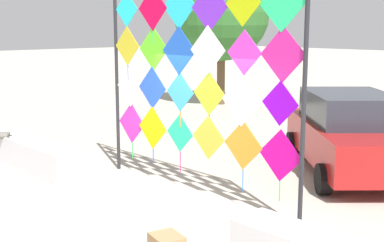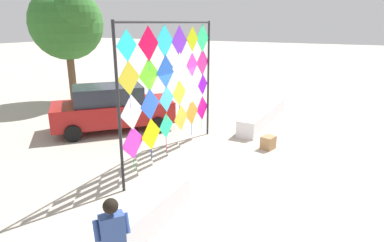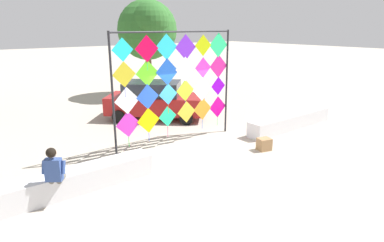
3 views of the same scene
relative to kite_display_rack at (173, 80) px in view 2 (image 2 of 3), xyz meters
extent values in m
plane|color=#ADA393|center=(0.22, -1.11, -2.31)|extent=(120.00, 120.00, 0.00)
cube|color=silver|center=(-4.23, -1.33, -2.01)|extent=(4.45, 0.63, 0.60)
cube|color=silver|center=(4.67, -1.33, -2.01)|extent=(4.45, 0.63, 0.60)
cylinder|color=#232328|center=(-2.33, -0.02, -0.36)|extent=(0.07, 0.07, 3.89)
cylinder|color=#232328|center=(2.33, 0.02, -0.36)|extent=(0.07, 0.07, 3.89)
cylinder|color=#232328|center=(0.00, 0.00, 1.53)|extent=(4.66, 0.09, 0.06)
cube|color=#D82DC2|center=(-1.87, 0.00, -1.25)|extent=(0.84, 0.02, 0.84)
cylinder|color=#16E532|center=(-1.87, 0.01, -1.83)|extent=(0.02, 0.02, 0.32)
cube|color=yellow|center=(-1.15, -0.02, -1.25)|extent=(0.84, 0.02, 0.84)
cylinder|color=blue|center=(-1.15, -0.01, -1.81)|extent=(0.02, 0.02, 0.30)
cube|color=#1EDA91|center=(-0.39, 0.01, -1.24)|extent=(0.71, 0.02, 0.71)
cylinder|color=#E51667|center=(-0.39, 0.02, -1.79)|extent=(0.02, 0.02, 0.39)
cube|color=gold|center=(0.39, -0.02, -1.20)|extent=(0.78, 0.02, 0.78)
cube|color=orange|center=(1.16, 0.03, -1.22)|extent=(0.83, 0.02, 0.83)
cylinder|color=blue|center=(1.16, 0.04, -1.82)|extent=(0.02, 0.02, 0.37)
cube|color=#CF0686|center=(1.92, 0.03, -1.26)|extent=(0.83, 0.02, 0.83)
cylinder|color=#16E562|center=(1.92, 0.04, -1.83)|extent=(0.02, 0.02, 0.33)
cube|color=white|center=(-1.87, -0.02, -0.49)|extent=(0.85, 0.02, 0.85)
cube|color=blue|center=(-1.15, -0.02, -0.46)|extent=(0.82, 0.02, 0.82)
cube|color=#35A1E0|center=(-0.36, -0.01, -0.47)|extent=(0.72, 0.02, 0.72)
cylinder|color=orange|center=(-0.36, 0.00, -0.98)|extent=(0.02, 0.02, 0.29)
cube|color=#A5D324|center=(0.37, 0.01, -0.44)|extent=(0.75, 0.02, 0.75)
cylinder|color=#4D16E5|center=(0.37, 0.02, -0.96)|extent=(0.02, 0.02, 0.29)
cube|color=white|center=(1.12, 0.02, -0.48)|extent=(0.86, 0.02, 0.86)
cube|color=#7D05CF|center=(1.90, 0.01, -0.45)|extent=(0.69, 0.02, 0.69)
cube|color=gold|center=(-1.92, -0.03, 0.32)|extent=(0.78, 0.02, 0.78)
cylinder|color=#162CE5|center=(-1.92, -0.02, -0.22)|extent=(0.02, 0.02, 0.30)
cube|color=#60E922|center=(-1.12, -0.01, 0.29)|extent=(0.83, 0.02, 0.83)
cube|color=blue|center=(-0.37, -0.01, 0.27)|extent=(0.88, 0.02, 0.88)
cylinder|color=gold|center=(-0.37, 0.00, -0.32)|extent=(0.02, 0.02, 0.31)
cube|color=white|center=(0.36, -0.01, 0.31)|extent=(0.83, 0.02, 0.83)
cube|color=#F434CB|center=(1.16, 0.02, 0.29)|extent=(0.72, 0.02, 0.72)
cube|color=#D91F8F|center=(1.91, 0.03, 0.29)|extent=(0.85, 0.02, 0.85)
cylinder|color=#16E569|center=(1.91, 0.04, -0.37)|extent=(0.02, 0.02, 0.46)
cube|color=#1FE3EE|center=(-1.93, -0.02, 1.04)|extent=(0.70, 0.02, 0.70)
cylinder|color=red|center=(-1.93, -0.01, 0.50)|extent=(0.02, 0.02, 0.38)
cube|color=#E6053B|center=(-1.11, -0.02, 1.04)|extent=(0.83, 0.02, 0.83)
cylinder|color=#16E5B3|center=(-1.11, -0.01, 0.50)|extent=(0.02, 0.02, 0.25)
cube|color=#24D4EC|center=(-0.38, 0.00, 1.06)|extent=(0.84, 0.02, 0.84)
cylinder|color=red|center=(-0.38, 0.01, 0.49)|extent=(0.02, 0.02, 0.30)
cube|color=#7328DE|center=(0.39, 0.00, 1.02)|extent=(0.85, 0.02, 0.85)
cylinder|color=#90E516|center=(0.39, 0.01, 0.47)|extent=(0.02, 0.02, 0.26)
cube|color=#BDD20C|center=(1.14, -0.01, 1.06)|extent=(0.73, 0.02, 0.73)
cube|color=#29F086|center=(1.88, 0.02, 1.05)|extent=(0.87, 0.02, 0.87)
cylinder|color=#666056|center=(-4.46, -1.68, -1.68)|extent=(0.30, 0.34, 0.13)
cylinder|color=#666056|center=(-4.60, -1.59, -1.68)|extent=(0.30, 0.34, 0.13)
cube|color=#334C8C|center=(-4.62, -1.77, -1.39)|extent=(0.41, 0.37, 0.52)
sphere|color=#DBB293|center=(-4.62, -1.77, -0.99)|extent=(0.22, 0.22, 0.22)
sphere|color=black|center=(-4.63, -1.78, -0.97)|extent=(0.22, 0.22, 0.22)
cylinder|color=#334C8C|center=(-4.43, -1.88, -1.34)|extent=(0.17, 0.19, 0.31)
cylinder|color=#334C8C|center=(-4.79, -1.62, -1.34)|extent=(0.17, 0.19, 0.31)
cube|color=maroon|center=(1.19, 3.35, -1.64)|extent=(4.39, 4.23, 0.76)
cube|color=#282D38|center=(1.08, 3.45, -0.96)|extent=(2.85, 2.80, 0.61)
cylinder|color=black|center=(2.88, 3.04, -2.02)|extent=(0.57, 0.55, 0.57)
cylinder|color=black|center=(1.65, 1.69, -2.02)|extent=(0.57, 0.55, 0.57)
cylinder|color=black|center=(0.74, 5.00, -2.02)|extent=(0.57, 0.55, 0.57)
cylinder|color=black|center=(-0.49, 3.65, -2.02)|extent=(0.57, 0.55, 0.57)
cube|color=#9E754C|center=(1.95, -2.29, -2.10)|extent=(0.49, 0.44, 0.41)
cylinder|color=brown|center=(3.63, 8.08, -0.92)|extent=(0.35, 0.35, 2.79)
sphere|color=#2D6628|center=(3.63, 8.08, 1.50)|extent=(3.41, 3.41, 3.41)
sphere|color=#2D6628|center=(3.38, 7.27, 1.97)|extent=(2.09, 2.09, 2.09)
camera|label=1|loc=(6.78, -6.34, 0.69)|focal=49.34mm
camera|label=2|loc=(-7.66, -4.72, 1.51)|focal=30.44mm
camera|label=3|loc=(-6.29, -9.02, 1.70)|focal=30.75mm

